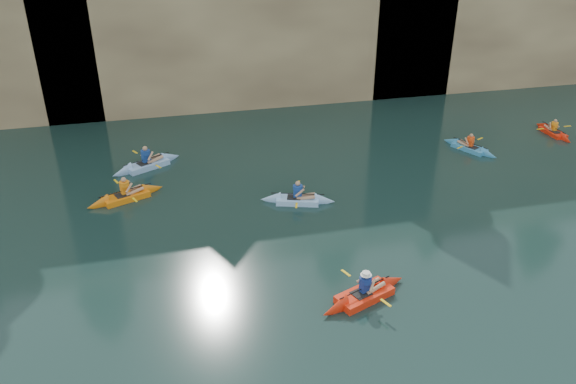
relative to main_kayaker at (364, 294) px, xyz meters
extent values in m
plane|color=black|center=(-1.59, -3.06, -0.16)|extent=(160.00, 160.00, 0.00)
cube|color=tan|center=(0.41, 19.54, 5.54)|extent=(24.00, 2.40, 11.40)
cube|color=tan|center=(20.41, 19.54, 4.76)|extent=(26.00, 2.40, 9.84)
cube|color=black|center=(-5.59, 18.89, 1.44)|extent=(3.50, 1.00, 3.20)
cube|color=black|center=(8.41, 18.89, 2.09)|extent=(5.00, 1.00, 4.50)
cube|color=red|center=(0.00, 0.00, -0.02)|extent=(2.67, 1.67, 0.29)
cone|color=red|center=(1.12, 0.44, -0.02)|extent=(1.12, 1.04, 0.76)
cone|color=red|center=(-1.12, -0.44, -0.02)|extent=(1.12, 1.04, 0.76)
cube|color=black|center=(-0.14, -0.05, 0.10)|extent=(0.69, 0.64, 0.04)
cube|color=navy|center=(0.00, 0.00, 0.38)|extent=(0.38, 0.32, 0.48)
sphere|color=tan|center=(0.00, 0.00, 0.73)|extent=(0.20, 0.20, 0.20)
cylinder|color=black|center=(0.00, 0.00, 0.27)|extent=(1.91, 0.77, 0.04)
cube|color=yellow|center=(-0.33, 0.86, 0.27)|extent=(0.23, 0.42, 0.02)
cube|color=yellow|center=(0.33, -0.85, 0.27)|extent=(0.23, 0.42, 0.02)
cylinder|color=white|center=(0.00, 0.00, 0.77)|extent=(0.35, 0.35, 0.10)
cube|color=orange|center=(-7.33, 8.52, -0.03)|extent=(2.65, 1.69, 0.28)
cone|color=orange|center=(-6.23, 8.97, -0.03)|extent=(1.12, 1.04, 0.76)
cone|color=orange|center=(-8.43, 8.06, -0.03)|extent=(1.12, 1.04, 0.76)
cube|color=black|center=(-7.47, 8.46, 0.08)|extent=(0.69, 0.65, 0.04)
cube|color=orange|center=(-7.33, 8.52, 0.38)|extent=(0.40, 0.34, 0.51)
sphere|color=tan|center=(-7.33, 8.52, 0.74)|extent=(0.21, 0.21, 0.21)
cylinder|color=black|center=(-7.33, 8.52, 0.25)|extent=(2.08, 0.88, 0.04)
cube|color=yellow|center=(-7.72, 9.46, 0.25)|extent=(0.23, 0.42, 0.02)
cube|color=yellow|center=(-6.94, 7.58, 0.25)|extent=(0.23, 0.42, 0.02)
cube|color=#98CAFF|center=(-0.46, 6.56, -0.03)|extent=(2.49, 1.43, 0.27)
cone|color=#98CAFF|center=(0.60, 6.23, -0.03)|extent=(1.02, 0.95, 0.73)
cone|color=#98CAFF|center=(-1.53, 6.90, -0.03)|extent=(1.02, 0.95, 0.73)
cube|color=black|center=(-0.60, 6.61, 0.07)|extent=(0.66, 0.60, 0.04)
cube|color=#1A3F92|center=(-0.46, 6.56, 0.36)|extent=(0.38, 0.31, 0.49)
sphere|color=tan|center=(-0.46, 6.56, 0.71)|extent=(0.21, 0.21, 0.21)
cylinder|color=black|center=(-0.46, 6.56, 0.24)|extent=(2.08, 0.68, 0.04)
cube|color=yellow|center=(-0.17, 7.51, 0.24)|extent=(0.20, 0.42, 0.02)
cube|color=yellow|center=(-0.75, 5.62, 0.24)|extent=(0.20, 0.42, 0.02)
cube|color=red|center=(14.65, 10.74, -0.05)|extent=(0.68, 2.19, 0.23)
cone|color=red|center=(14.63, 11.77, -0.05)|extent=(0.64, 0.78, 0.63)
cone|color=red|center=(14.66, 9.71, -0.05)|extent=(0.64, 0.78, 0.63)
cube|color=black|center=(14.65, 10.59, 0.04)|extent=(0.40, 0.55, 0.04)
cube|color=orange|center=(14.65, 10.74, 0.28)|extent=(0.19, 0.29, 0.42)
sphere|color=tan|center=(14.65, 10.74, 0.58)|extent=(0.18, 0.18, 0.18)
cylinder|color=black|center=(14.65, 10.74, 0.21)|extent=(0.06, 1.86, 0.04)
cube|color=yellow|center=(13.82, 10.73, 0.21)|extent=(0.42, 0.08, 0.02)
cube|color=yellow|center=(15.47, 10.75, 0.21)|extent=(0.42, 0.08, 0.02)
cube|color=#8DB7EC|center=(-6.42, 11.51, -0.02)|extent=(2.77, 2.00, 0.29)
cone|color=#8DB7EC|center=(-5.31, 12.11, -0.02)|extent=(1.21, 1.15, 0.80)
cone|color=#8DB7EC|center=(-7.54, 10.92, -0.02)|extent=(1.21, 1.15, 0.80)
cube|color=black|center=(-6.56, 11.44, 0.10)|extent=(0.72, 0.70, 0.04)
cube|color=navy|center=(-6.42, 11.51, 0.41)|extent=(0.43, 0.38, 0.54)
sphere|color=tan|center=(-6.42, 11.51, 0.80)|extent=(0.23, 0.23, 0.23)
cylinder|color=black|center=(-6.42, 11.51, 0.27)|extent=(2.11, 1.15, 0.04)
cube|color=yellow|center=(-6.93, 12.47, 0.27)|extent=(0.27, 0.41, 0.02)
cube|color=yellow|center=(-5.91, 10.55, 0.27)|extent=(0.27, 0.41, 0.02)
cube|color=#398DC2|center=(9.22, 9.84, -0.04)|extent=(1.67, 2.41, 0.24)
cone|color=#398DC2|center=(8.72, 10.83, -0.04)|extent=(0.96, 1.04, 0.66)
cone|color=#398DC2|center=(9.72, 8.85, -0.04)|extent=(0.96, 1.04, 0.66)
cube|color=black|center=(9.29, 9.71, 0.05)|extent=(0.61, 0.68, 0.04)
cube|color=#FF4C15|center=(9.22, 9.84, 0.30)|extent=(0.31, 0.35, 0.44)
sphere|color=tan|center=(9.22, 9.84, 0.61)|extent=(0.18, 0.18, 0.18)
cylinder|color=black|center=(9.22, 9.84, 0.22)|extent=(0.90, 1.75, 0.04)
cube|color=yellow|center=(8.44, 9.45, 0.22)|extent=(0.41, 0.26, 0.02)
cube|color=yellow|center=(10.00, 10.23, 0.22)|extent=(0.41, 0.26, 0.02)
camera|label=1|loc=(-5.61, -13.06, 10.91)|focal=35.00mm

